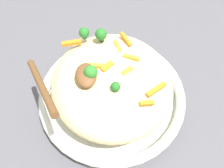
% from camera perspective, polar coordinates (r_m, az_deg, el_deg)
% --- Properties ---
extents(ground_plane, '(2.40, 2.40, 0.00)m').
position_cam_1_polar(ground_plane, '(0.53, -0.00, -4.40)').
color(ground_plane, '#4C4C51').
extents(serving_bowl, '(0.33, 0.33, 0.05)m').
position_cam_1_polar(serving_bowl, '(0.51, -0.00, -3.02)').
color(serving_bowl, silver).
rests_on(serving_bowl, ground_plane).
extents(pasta_mound, '(0.26, 0.25, 0.09)m').
position_cam_1_polar(pasta_mound, '(0.46, -0.00, 0.48)').
color(pasta_mound, '#DBC689').
rests_on(pasta_mound, serving_bowl).
extents(carrot_piece_0, '(0.02, 0.03, 0.01)m').
position_cam_1_polar(carrot_piece_0, '(0.43, -1.23, 4.54)').
color(carrot_piece_0, orange).
rests_on(carrot_piece_0, pasta_mound).
extents(carrot_piece_1, '(0.01, 0.03, 0.01)m').
position_cam_1_polar(carrot_piece_1, '(0.40, 9.01, -4.85)').
color(carrot_piece_1, orange).
rests_on(carrot_piece_1, pasta_mound).
extents(carrot_piece_2, '(0.04, 0.01, 0.01)m').
position_cam_1_polar(carrot_piece_2, '(0.47, 1.51, 9.60)').
color(carrot_piece_2, orange).
rests_on(carrot_piece_2, pasta_mound).
extents(carrot_piece_3, '(0.02, 0.03, 0.01)m').
position_cam_1_polar(carrot_piece_3, '(0.42, 3.87, 3.37)').
color(carrot_piece_3, orange).
rests_on(carrot_piece_3, pasta_mound).
extents(carrot_piece_4, '(0.04, 0.02, 0.01)m').
position_cam_1_polar(carrot_piece_4, '(0.48, 3.63, 11.39)').
color(carrot_piece_4, orange).
rests_on(carrot_piece_4, pasta_mound).
extents(carrot_piece_5, '(0.01, 0.04, 0.01)m').
position_cam_1_polar(carrot_piece_5, '(0.48, -10.33, 10.37)').
color(carrot_piece_5, orange).
rests_on(carrot_piece_5, pasta_mound).
extents(carrot_piece_6, '(0.02, 0.03, 0.01)m').
position_cam_1_polar(carrot_piece_6, '(0.45, 4.98, 6.80)').
color(carrot_piece_6, orange).
rests_on(carrot_piece_6, pasta_mound).
extents(carrot_piece_7, '(0.03, 0.04, 0.01)m').
position_cam_1_polar(carrot_piece_7, '(0.41, 11.30, -1.36)').
color(carrot_piece_7, orange).
rests_on(carrot_piece_7, pasta_mound).
extents(carrot_piece_8, '(0.02, 0.03, 0.01)m').
position_cam_1_polar(carrot_piece_8, '(0.43, -4.20, 4.69)').
color(carrot_piece_8, orange).
rests_on(carrot_piece_8, pasta_mound).
extents(broccoli_floret_0, '(0.03, 0.03, 0.03)m').
position_cam_1_polar(broccoli_floret_0, '(0.41, -5.51, 3.02)').
color(broccoli_floret_0, '#296820').
rests_on(broccoli_floret_0, pasta_mound).
extents(broccoli_floret_1, '(0.02, 0.02, 0.03)m').
position_cam_1_polar(broccoli_floret_1, '(0.47, -2.86, 12.60)').
color(broccoli_floret_1, '#205B1C').
rests_on(broccoli_floret_1, pasta_mound).
extents(broccoli_floret_2, '(0.02, 0.02, 0.03)m').
position_cam_1_polar(broccoli_floret_2, '(0.48, -7.18, 12.91)').
color(broccoli_floret_2, '#205B1C').
rests_on(broccoli_floret_2, pasta_mound).
extents(broccoli_floret_3, '(0.02, 0.02, 0.02)m').
position_cam_1_polar(broccoli_floret_3, '(0.40, 0.97, -0.68)').
color(broccoli_floret_3, '#205B1C').
rests_on(broccoli_floret_3, pasta_mound).
extents(serving_spoon, '(0.16, 0.13, 0.07)m').
position_cam_1_polar(serving_spoon, '(0.40, -10.68, 1.40)').
color(serving_spoon, brown).
rests_on(serving_spoon, pasta_mound).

